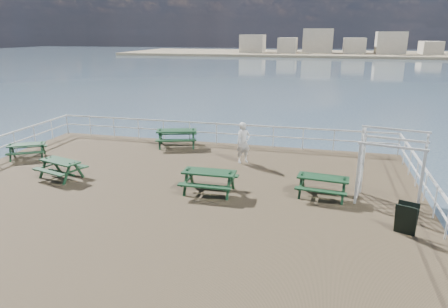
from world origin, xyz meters
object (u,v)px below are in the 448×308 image
picnic_table_b (177,134)px  person (243,143)px  picnic_table_c (209,177)px  picnic_table_e (323,182)px  picnic_table_a (27,148)px  trellis_arbor (390,171)px  picnic_table_d (60,165)px

picnic_table_b → person: (3.78, -1.74, 0.29)m
picnic_table_c → picnic_table_b: bearing=120.6°
picnic_table_e → picnic_table_a: bearing=-179.7°
picnic_table_c → trellis_arbor: 6.17m
picnic_table_c → picnic_table_a: bearing=167.9°
picnic_table_b → picnic_table_e: 8.74m
picnic_table_b → picnic_table_d: bearing=-135.0°
picnic_table_b → trellis_arbor: trellis_arbor is taller
picnic_table_a → picnic_table_e: bearing=-35.6°
picnic_table_c → picnic_table_d: bearing=179.4°
trellis_arbor → picnic_table_b: bearing=165.3°
picnic_table_d → picnic_table_e: bearing=19.7°
picnic_table_a → trellis_arbor: bearing=-34.9°
picnic_table_e → trellis_arbor: 2.24m
picnic_table_b → picnic_table_c: (3.28, -5.47, -0.03)m
picnic_table_b → person: person is taller
picnic_table_e → trellis_arbor: bearing=5.4°
trellis_arbor → picnic_table_a: bearing=-172.3°
picnic_table_a → trellis_arbor: size_ratio=0.77×
picnic_table_a → trellis_arbor: (15.40, -1.37, 0.66)m
picnic_table_a → person: person is taller
picnic_table_b → picnic_table_e: bearing=-51.3°
picnic_table_d → person: (6.65, 3.70, 0.38)m
picnic_table_a → person: bearing=-19.4°
picnic_table_b → person: bearing=-42.1°
picnic_table_b → picnic_table_d: size_ratio=1.19×
picnic_table_b → trellis_arbor: 10.62m
picnic_table_b → picnic_table_c: bearing=-76.4°
picnic_table_a → picnic_table_b: 6.96m
picnic_table_a → picnic_table_b: bearing=0.7°
picnic_table_a → picnic_table_e: picnic_table_e is taller
picnic_table_d → person: size_ratio=1.11×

